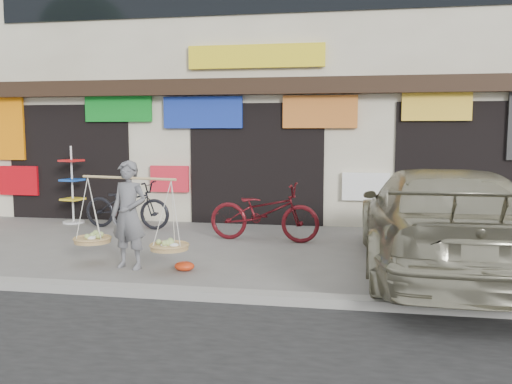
% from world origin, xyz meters
% --- Properties ---
extents(ground, '(70.00, 70.00, 0.00)m').
position_xyz_m(ground, '(0.00, 0.00, 0.00)').
color(ground, slate).
rests_on(ground, ground).
extents(kerb, '(70.00, 0.25, 0.12)m').
position_xyz_m(kerb, '(0.00, -2.00, 0.06)').
color(kerb, gray).
rests_on(kerb, ground).
extents(shophouse_block, '(14.00, 6.32, 7.00)m').
position_xyz_m(shophouse_block, '(-0.00, 6.42, 3.45)').
color(shophouse_block, beige).
rests_on(shophouse_block, ground).
extents(street_vendor, '(1.92, 0.84, 1.65)m').
position_xyz_m(street_vendor, '(-1.23, -0.71, 0.76)').
color(street_vendor, slate).
rests_on(street_vendor, ground).
extents(bike_0, '(1.99, 0.81, 1.02)m').
position_xyz_m(bike_0, '(-2.65, 2.50, 0.51)').
color(bike_0, black).
rests_on(bike_0, ground).
extents(bike_2, '(2.18, 0.91, 1.12)m').
position_xyz_m(bike_2, '(0.47, 1.68, 0.56)').
color(bike_2, '#500D13').
rests_on(bike_2, ground).
extents(suv, '(2.21, 5.41, 1.57)m').
position_xyz_m(suv, '(3.38, -0.18, 0.78)').
color(suv, '#A19D82').
rests_on(suv, ground).
extents(display_rack, '(0.48, 0.48, 1.76)m').
position_xyz_m(display_rack, '(-4.14, 2.91, 0.71)').
color(display_rack, silver).
rests_on(display_rack, ground).
extents(red_bag, '(0.31, 0.25, 0.14)m').
position_xyz_m(red_bag, '(-0.36, -0.72, 0.07)').
color(red_bag, red).
rests_on(red_bag, ground).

